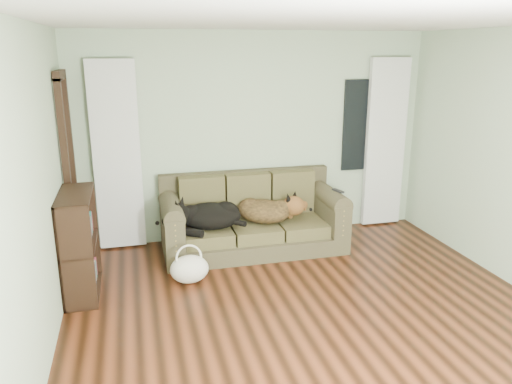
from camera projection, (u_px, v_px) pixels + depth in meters
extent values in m
plane|color=black|center=(324.00, 331.00, 4.37)|extent=(5.00, 5.00, 0.00)
plane|color=white|center=(337.00, 18.00, 3.64)|extent=(5.00, 5.00, 0.00)
cube|color=#A1B898|center=(254.00, 137.00, 6.33)|extent=(4.50, 0.04, 2.60)
cube|color=#A1B898|center=(29.00, 211.00, 3.48)|extent=(0.04, 5.00, 2.60)
cube|color=silver|center=(117.00, 157.00, 5.90)|extent=(0.55, 0.08, 2.25)
cube|color=silver|center=(385.00, 143.00, 6.73)|extent=(0.55, 0.08, 2.25)
cube|color=black|center=(361.00, 125.00, 6.62)|extent=(0.50, 0.03, 1.20)
cube|color=black|center=(70.00, 175.00, 5.47)|extent=(0.07, 0.60, 2.10)
cube|color=#342B1D|center=(253.00, 214.00, 6.05)|extent=(2.17, 0.94, 0.89)
ellipsoid|color=black|center=(207.00, 218.00, 5.83)|extent=(0.81, 0.64, 0.31)
ellipsoid|color=black|center=(267.00, 210.00, 6.06)|extent=(0.83, 0.78, 0.30)
cube|color=black|center=(338.00, 191.00, 6.02)|extent=(0.09, 0.17, 0.02)
ellipsoid|color=white|center=(189.00, 268.00, 5.25)|extent=(0.48, 0.41, 0.30)
cube|color=black|center=(80.00, 246.00, 4.94)|extent=(0.38, 0.86, 1.04)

